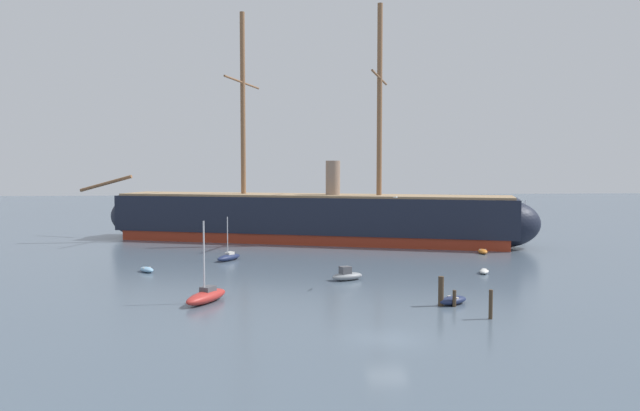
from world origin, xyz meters
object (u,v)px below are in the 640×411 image
at_px(dinghy_foreground_right, 453,300).
at_px(seagull_in_flight, 396,197).
at_px(sailboat_far_right, 524,235).
at_px(sailboat_alongside_bow, 229,257).
at_px(dinghy_far_left, 144,236).
at_px(dinghy_alongside_stern, 483,251).
at_px(mooring_piling_left_pair, 491,304).
at_px(dinghy_mid_right, 484,271).
at_px(mooring_piling_right_pair, 454,298).
at_px(mooring_piling_nearest, 441,291).
at_px(motorboat_near_centre, 347,275).
at_px(dinghy_distant_centre, 307,231).
at_px(tall_ship, 309,217).
at_px(sailboat_foreground_left, 206,296).
at_px(dinghy_mid_left, 147,270).

xyz_separation_m(dinghy_foreground_right, seagull_in_flight, (-3.05, 7.16, 7.83)).
bearing_deg(seagull_in_flight, sailboat_far_right, 51.49).
xyz_separation_m(sailboat_alongside_bow, dinghy_far_left, (-13.96, 23.28, -0.10)).
bearing_deg(dinghy_alongside_stern, mooring_piling_left_pair, -109.70).
bearing_deg(dinghy_mid_right, dinghy_foreground_right, -119.72).
xyz_separation_m(sailboat_far_right, mooring_piling_right_pair, (-24.94, -42.94, 0.15)).
height_order(mooring_piling_nearest, seagull_in_flight, seagull_in_flight).
bearing_deg(seagull_in_flight, motorboat_near_centre, 134.56).
height_order(dinghy_foreground_right, sailboat_alongside_bow, sailboat_alongside_bow).
distance_m(sailboat_alongside_bow, mooring_piling_right_pair, 31.50).
bearing_deg(dinghy_foreground_right, dinghy_distant_centre, 97.91).
height_order(dinghy_mid_right, dinghy_far_left, dinghy_far_left).
relative_size(dinghy_far_left, dinghy_distant_centre, 1.14).
distance_m(dinghy_foreground_right, dinghy_far_left, 58.02).
relative_size(tall_ship, mooring_piling_left_pair, 31.57).
distance_m(sailboat_alongside_bow, dinghy_far_left, 27.14).
relative_size(sailboat_foreground_left, mooring_piling_right_pair, 5.09).
xyz_separation_m(tall_ship, dinghy_distant_centre, (0.61, 11.74, -3.29)).
distance_m(dinghy_far_left, mooring_piling_right_pair, 58.58).
bearing_deg(dinghy_distant_centre, sailboat_foreground_left, -103.50).
height_order(dinghy_mid_left, dinghy_mid_right, dinghy_mid_left).
bearing_deg(sailboat_foreground_left, dinghy_alongside_stern, 37.47).
xyz_separation_m(motorboat_near_centre, mooring_piling_nearest, (5.76, -11.46, 0.69)).
xyz_separation_m(sailboat_foreground_left, seagull_in_flight, (16.44, 4.57, 7.60)).
distance_m(sailboat_alongside_bow, dinghy_alongside_stern, 31.58).
distance_m(tall_ship, sailboat_foreground_left, 40.52).
bearing_deg(mooring_piling_nearest, seagull_in_flight, 104.36).
xyz_separation_m(dinghy_far_left, dinghy_distant_centre, (25.36, 5.16, -0.04)).
xyz_separation_m(dinghy_far_left, mooring_piling_right_pair, (32.59, -48.68, 0.31)).
xyz_separation_m(tall_ship, dinghy_alongside_stern, (20.67, -14.06, -3.30)).
bearing_deg(sailboat_far_right, dinghy_mid_left, -154.55).
bearing_deg(sailboat_foreground_left, motorboat_near_centre, 33.80).
bearing_deg(sailboat_alongside_bow, mooring_piling_nearest, -54.80).
height_order(sailboat_foreground_left, mooring_piling_nearest, sailboat_foreground_left).
height_order(dinghy_mid_left, mooring_piling_nearest, mooring_piling_nearest).
distance_m(dinghy_foreground_right, dinghy_mid_right, 15.33).
bearing_deg(dinghy_distant_centre, seagull_in_flight, -84.62).
relative_size(dinghy_mid_left, mooring_piling_nearest, 1.04).
distance_m(sailboat_far_right, dinghy_distant_centre, 33.97).
distance_m(tall_ship, mooring_piling_right_pair, 42.93).
xyz_separation_m(dinghy_mid_left, mooring_piling_right_pair, (26.71, -18.37, 0.38)).
bearing_deg(tall_ship, sailboat_far_right, 1.47).
bearing_deg(dinghy_foreground_right, dinghy_far_left, 124.34).
distance_m(dinghy_foreground_right, mooring_piling_right_pair, 0.85).
height_order(sailboat_foreground_left, mooring_piling_left_pair, sailboat_foreground_left).
relative_size(tall_ship, dinghy_foreground_right, 22.22).
bearing_deg(sailboat_foreground_left, seagull_in_flight, 15.53).
distance_m(sailboat_foreground_left, dinghy_mid_left, 16.71).
xyz_separation_m(dinghy_mid_left, mooring_piling_left_pair, (28.06, -22.39, 0.79)).
xyz_separation_m(sailboat_far_right, mooring_piling_left_pair, (-23.59, -46.97, 0.56)).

